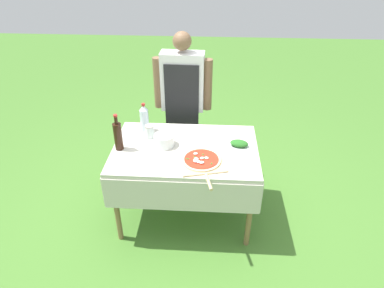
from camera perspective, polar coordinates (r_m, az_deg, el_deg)
name	(u,v)px	position (r m, az deg, el deg)	size (l,w,h in m)	color
ground_plane	(186,212)	(3.28, -1.00, -11.34)	(12.00, 12.00, 0.00)	#477A2D
prep_table	(185,157)	(2.87, -1.12, -2.10)	(1.21, 0.82, 0.73)	beige
person_cook	(183,96)	(3.35, -1.53, 8.08)	(0.56, 0.20, 1.49)	#333D56
pizza_on_peel	(201,161)	(2.64, 1.59, -2.83)	(0.41, 0.55, 0.05)	#D1B27F
oil_bottle	(118,136)	(2.80, -12.23, 1.37)	(0.07, 0.07, 0.32)	black
water_bottle	(144,118)	(3.03, -7.96, 4.34)	(0.08, 0.08, 0.26)	silver
herb_container	(239,144)	(2.85, 7.86, 0.04)	(0.19, 0.14, 0.06)	silver
mixing_tub	(164,140)	(2.84, -4.68, 0.64)	(0.17, 0.17, 0.10)	silver
sauce_jar	(150,132)	(2.96, -7.04, 1.99)	(0.08, 0.08, 0.12)	silver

